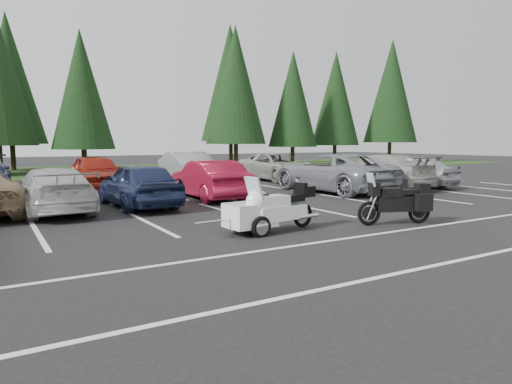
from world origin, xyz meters
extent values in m
plane|color=black|center=(0.00, 0.00, 0.00)|extent=(120.00, 120.00, 0.00)
cube|color=#1B3811|center=(0.00, 24.00, 0.01)|extent=(80.00, 16.00, 0.01)
cube|color=gray|center=(4.00, 55.00, 0.00)|extent=(70.00, 50.00, 0.02)
cube|color=silver|center=(0.00, 2.00, 0.00)|extent=(32.00, 16.00, 0.01)
cylinder|color=#332316|center=(-5.00, 22.90, 1.31)|extent=(0.36, 0.36, 2.62)
cylinder|color=#332316|center=(0.00, 21.60, 1.13)|extent=(0.36, 0.36, 2.26)
cone|color=black|center=(0.00, 21.60, 5.64)|extent=(4.14, 4.14, 7.99)
cylinder|color=#332316|center=(12.00, 22.10, 1.34)|extent=(0.36, 0.36, 2.69)
cone|color=black|center=(12.00, 22.10, 6.72)|extent=(4.93, 4.93, 9.52)
cylinder|color=#332316|center=(17.50, 21.80, 1.16)|extent=(0.36, 0.36, 2.33)
cone|color=black|center=(17.50, 21.80, 5.82)|extent=(4.27, 4.27, 8.24)
cylinder|color=#332316|center=(23.00, 22.60, 1.24)|extent=(0.36, 0.36, 2.47)
cone|color=black|center=(23.00, 22.60, 6.18)|extent=(4.53, 4.53, 8.76)
cylinder|color=#332316|center=(29.00, 21.30, 1.42)|extent=(0.36, 0.36, 2.83)
cone|color=black|center=(29.00, 21.30, 7.08)|extent=(5.19, 5.19, 10.03)
cylinder|color=#332316|center=(-4.00, 27.50, 1.36)|extent=(0.36, 0.36, 2.71)
cone|color=black|center=(-4.00, 27.50, 6.78)|extent=(4.97, 4.97, 9.61)
cylinder|color=#332316|center=(14.00, 26.80, 1.50)|extent=(0.36, 0.36, 3.00)
cone|color=black|center=(14.00, 26.80, 7.50)|extent=(5.50, 5.50, 10.62)
imported|color=#BBBBB9|center=(-4.15, 3.96, 0.70)|extent=(2.12, 4.86, 1.39)
imported|color=#1C2547|center=(-1.54, 3.82, 0.75)|extent=(1.96, 4.49, 1.50)
imported|color=maroon|center=(1.37, 4.55, 0.74)|extent=(1.73, 4.53, 1.47)
imported|color=gray|center=(7.08, 4.15, 0.83)|extent=(2.97, 6.06, 1.66)
imported|color=#AAA39C|center=(9.62, 4.00, 0.79)|extent=(2.35, 5.53, 1.59)
imported|color=#A8A8AC|center=(11.79, 3.87, 0.75)|extent=(2.13, 4.55, 1.50)
imported|color=maroon|center=(-1.71, 9.53, 0.81)|extent=(2.01, 4.78, 1.61)
imported|color=gray|center=(2.83, 9.93, 0.83)|extent=(1.92, 5.10, 1.66)
imported|color=#ABA99D|center=(8.15, 10.10, 0.76)|extent=(2.64, 5.55, 1.53)
camera|label=1|loc=(-5.90, -11.09, 2.18)|focal=32.00mm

